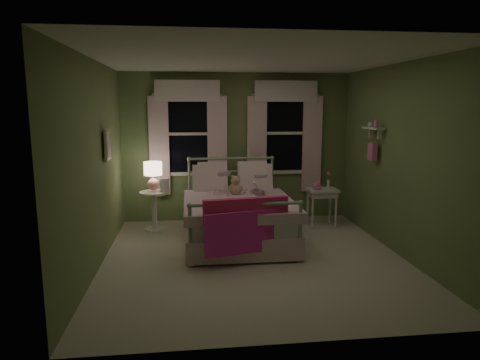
{
  "coord_description": "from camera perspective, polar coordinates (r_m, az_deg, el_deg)",
  "views": [
    {
      "loc": [
        -0.84,
        -5.42,
        2.02
      ],
      "look_at": [
        -0.14,
        0.45,
        1.0
      ],
      "focal_mm": 32.0,
      "sensor_mm": 36.0,
      "label": 1
    }
  ],
  "objects": [
    {
      "name": "teddy_bear",
      "position": [
        6.64,
        -0.63,
        -0.88
      ],
      "size": [
        0.24,
        0.2,
        0.32
      ],
      "color": "tan",
      "rests_on": "bed"
    },
    {
      "name": "nightstand_right",
      "position": [
        7.34,
        10.89,
        -1.94
      ],
      "size": [
        0.5,
        0.4,
        0.64
      ],
      "color": "white",
      "rests_on": "ground"
    },
    {
      "name": "window_right",
      "position": [
        7.65,
        5.99,
        6.76
      ],
      "size": [
        1.34,
        0.13,
        1.96
      ],
      "color": "black",
      "rests_on": "room_shell"
    },
    {
      "name": "nightstand_left",
      "position": [
        7.16,
        -11.38,
        -3.32
      ],
      "size": [
        0.46,
        0.46,
        0.65
      ],
      "color": "white",
      "rests_on": "ground"
    },
    {
      "name": "room_shell",
      "position": [
        5.53,
        1.97,
        2.3
      ],
      "size": [
        4.2,
        4.2,
        4.2
      ],
      "color": "beige",
      "rests_on": "ground"
    },
    {
      "name": "child_left",
      "position": [
        6.74,
        -3.14,
        0.49
      ],
      "size": [
        0.31,
        0.26,
        0.73
      ],
      "primitive_type": "imported",
      "rotation": [
        0.0,
        0.0,
        3.54
      ],
      "color": "#F7D1DD",
      "rests_on": "bed"
    },
    {
      "name": "book_nightstand",
      "position": [
        7.03,
        -10.68,
        -1.56
      ],
      "size": [
        0.19,
        0.24,
        0.02
      ],
      "primitive_type": "imported",
      "rotation": [
        0.0,
        0.0,
        -0.13
      ],
      "color": "beige",
      "rests_on": "nightstand_left"
    },
    {
      "name": "window_left",
      "position": [
        7.46,
        -6.94,
        6.66
      ],
      "size": [
        1.34,
        0.13,
        1.96
      ],
      "color": "black",
      "rests_on": "room_shell"
    },
    {
      "name": "pink_toy",
      "position": [
        7.28,
        10.19,
        -0.75
      ],
      "size": [
        0.14,
        0.18,
        0.14
      ],
      "color": "pink",
      "rests_on": "nightstand_right"
    },
    {
      "name": "book_left",
      "position": [
        6.49,
        -3.0,
        0.4
      ],
      "size": [
        0.2,
        0.12,
        0.26
      ],
      "primitive_type": "imported",
      "rotation": [
        1.22,
        0.0,
        -0.04
      ],
      "color": "beige",
      "rests_on": "child_left"
    },
    {
      "name": "wall_shelf",
      "position": [
        6.73,
        17.29,
        5.11
      ],
      "size": [
        0.15,
        0.5,
        0.6
      ],
      "color": "white",
      "rests_on": "room_shell"
    },
    {
      "name": "framed_picture",
      "position": [
        6.14,
        -17.23,
        4.49
      ],
      "size": [
        0.03,
        0.32,
        0.42
      ],
      "color": "beige",
      "rests_on": "room_shell"
    },
    {
      "name": "bud_vase",
      "position": [
        7.38,
        11.72,
        -0.01
      ],
      "size": [
        0.06,
        0.06,
        0.28
      ],
      "color": "white",
      "rests_on": "nightstand_right"
    },
    {
      "name": "table_lamp",
      "position": [
        7.06,
        -11.52,
        0.91
      ],
      "size": [
        0.29,
        0.29,
        0.46
      ],
      "color": "#FFA396",
      "rests_on": "nightstand_left"
    },
    {
      "name": "pink_throw",
      "position": [
        5.43,
        0.86,
        -5.27
      ],
      "size": [
        1.1,
        0.35,
        0.71
      ],
      "color": "#DE2B69",
      "rests_on": "bed"
    },
    {
      "name": "child_right",
      "position": [
        6.8,
        1.57,
        0.57
      ],
      "size": [
        0.4,
        0.35,
        0.72
      ],
      "primitive_type": "imported",
      "rotation": [
        0.0,
        0.0,
        3.37
      ],
      "color": "#F7D1DD",
      "rests_on": "bed"
    },
    {
      "name": "book_right",
      "position": [
        6.56,
        1.89,
        0.13
      ],
      "size": [
        0.21,
        0.13,
        0.26
      ],
      "primitive_type": "imported",
      "rotation": [
        1.22,
        0.0,
        -0.13
      ],
      "color": "beige",
      "rests_on": "child_right"
    },
    {
      "name": "bed",
      "position": [
        6.47,
        -0.37,
        -4.85
      ],
      "size": [
        1.58,
        2.04,
        1.18
      ],
      "color": "white",
      "rests_on": "ground"
    }
  ]
}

